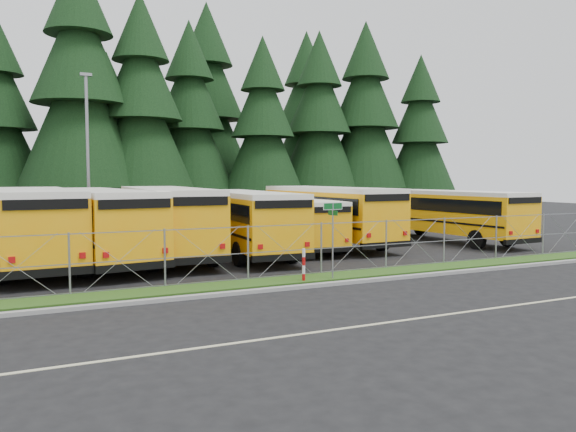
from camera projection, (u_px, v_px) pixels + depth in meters
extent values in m
plane|color=black|center=(331.00, 269.00, 22.82)|extent=(120.00, 120.00, 0.00)
cube|color=gray|center=(374.00, 280.00, 20.03)|extent=(50.00, 0.25, 0.12)
cube|color=#274F16|center=(353.00, 274.00, 21.29)|extent=(50.00, 1.40, 0.06)
cube|color=beige|center=(474.00, 311.00, 15.62)|extent=(50.00, 0.12, 0.01)
cube|color=brown|center=(196.00, 184.00, 61.21)|extent=(22.00, 10.00, 6.00)
cylinder|color=gray|center=(333.00, 241.00, 20.26)|extent=(0.06, 0.06, 2.80)
cube|color=#0B531D|center=(333.00, 206.00, 20.17)|extent=(0.80, 0.11, 0.22)
cube|color=white|center=(333.00, 206.00, 20.17)|extent=(0.84, 0.11, 0.26)
cube|color=#0B531D|center=(333.00, 213.00, 20.18)|extent=(0.09, 0.55, 0.18)
cylinder|color=#B20C0C|center=(304.00, 265.00, 19.88)|extent=(0.11, 0.11, 1.20)
cylinder|color=gray|center=(88.00, 157.00, 35.03)|extent=(0.20, 0.20, 10.00)
cube|color=gray|center=(86.00, 75.00, 34.68)|extent=(0.70, 0.35, 0.18)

